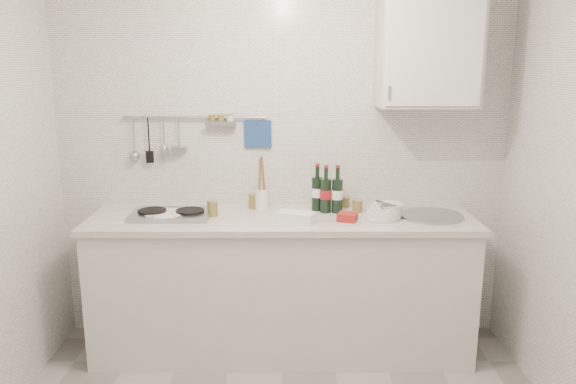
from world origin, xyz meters
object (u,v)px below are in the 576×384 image
object	(u,v)px
wall_cabinet	(428,50)
plate_stack_hob	(163,216)
wine_bottles	(327,189)
utensil_crock	(262,197)
plate_stack_sink	(385,211)

from	to	relation	value
wall_cabinet	plate_stack_hob	distance (m)	1.94
wine_bottles	utensil_crock	bearing A→B (deg)	174.30
plate_stack_hob	wine_bottles	distance (m)	1.06
plate_stack_sink	plate_stack_hob	bearing A→B (deg)	-179.75
plate_stack_hob	wine_bottles	world-z (taller)	wine_bottles
plate_stack_hob	wall_cabinet	bearing A→B (deg)	5.53
plate_stack_sink	wine_bottles	xyz separation A→B (m)	(-0.36, 0.16, 0.11)
plate_stack_hob	utensil_crock	bearing A→B (deg)	18.53
plate_stack_sink	wine_bottles	distance (m)	0.40
wine_bottles	utensil_crock	xyz separation A→B (m)	(-0.43, 0.04, -0.07)
plate_stack_hob	wine_bottles	bearing A→B (deg)	8.89
utensil_crock	wall_cabinet	bearing A→B (deg)	-2.52
wall_cabinet	utensil_crock	distance (m)	1.40
plate_stack_sink	utensil_crock	distance (m)	0.81
plate_stack_sink	wine_bottles	bearing A→B (deg)	156.34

